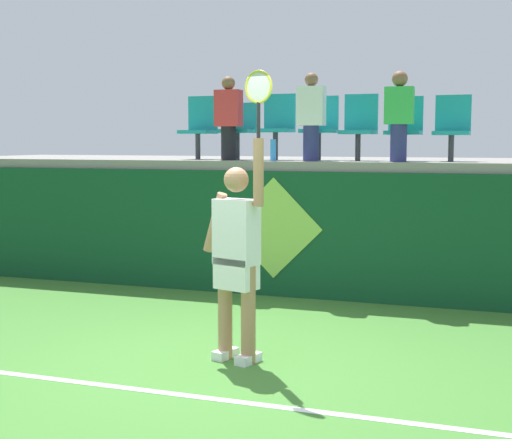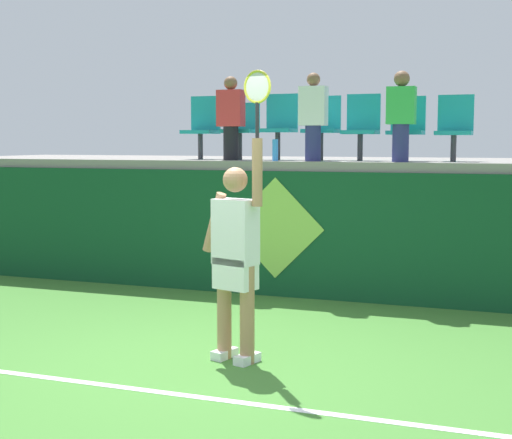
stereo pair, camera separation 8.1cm
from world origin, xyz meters
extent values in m
plane|color=#3D752D|center=(0.00, 0.00, 0.00)|extent=(40.00, 40.00, 0.00)
cube|color=#0F4223|center=(0.00, 3.15, 0.79)|extent=(11.92, 0.20, 1.58)
cube|color=gray|center=(0.00, 4.61, 1.64)|extent=(11.92, 3.01, 0.12)
cube|color=white|center=(0.00, -0.68, 0.00)|extent=(10.73, 0.08, 0.01)
cube|color=white|center=(0.07, 0.35, 0.04)|extent=(0.19, 0.28, 0.08)
cube|color=white|center=(0.31, 0.27, 0.04)|extent=(0.19, 0.28, 0.08)
cylinder|color=#A87A56|center=(0.07, 0.35, 0.44)|extent=(0.13, 0.13, 0.87)
cylinder|color=#A87A56|center=(0.31, 0.27, 0.44)|extent=(0.13, 0.13, 0.87)
cube|color=white|center=(0.19, 0.31, 0.79)|extent=(0.41, 0.32, 0.28)
cube|color=white|center=(0.19, 0.31, 1.16)|extent=(0.43, 0.32, 0.58)
sphere|color=#A87A56|center=(0.19, 0.31, 1.62)|extent=(0.22, 0.22, 0.22)
cylinder|color=#A87A56|center=(-0.04, 0.38, 1.23)|extent=(0.27, 0.16, 0.55)
cylinder|color=#A87A56|center=(0.42, 0.24, 1.69)|extent=(0.09, 0.09, 0.58)
cylinder|color=black|center=(0.42, 0.24, 2.13)|extent=(0.03, 0.03, 0.30)
torus|color=gold|center=(0.42, 0.24, 2.41)|extent=(0.28, 0.10, 0.28)
ellipsoid|color=silver|center=(0.42, 0.24, 2.41)|extent=(0.23, 0.08, 0.24)
sphere|color=#D1E533|center=(0.30, 0.37, 0.03)|extent=(0.07, 0.07, 0.07)
cylinder|color=#338CE5|center=(-0.44, 3.29, 1.84)|extent=(0.07, 0.07, 0.28)
cylinder|color=#38383D|center=(-1.70, 3.78, 1.88)|extent=(0.07, 0.07, 0.35)
cube|color=teal|center=(-1.70, 3.78, 2.08)|extent=(0.44, 0.42, 0.05)
cube|color=teal|center=(-1.70, 3.97, 2.35)|extent=(0.44, 0.04, 0.48)
cylinder|color=#38383D|center=(-1.12, 3.78, 1.89)|extent=(0.07, 0.07, 0.36)
cube|color=teal|center=(-1.12, 3.78, 2.09)|extent=(0.44, 0.42, 0.05)
cube|color=teal|center=(-1.12, 3.97, 2.30)|extent=(0.44, 0.04, 0.37)
cylinder|color=#38383D|center=(-0.57, 3.78, 1.89)|extent=(0.07, 0.07, 0.37)
cube|color=teal|center=(-0.57, 3.78, 2.10)|extent=(0.44, 0.42, 0.05)
cube|color=teal|center=(-0.57, 3.97, 2.36)|extent=(0.44, 0.04, 0.47)
cylinder|color=#38383D|center=(0.03, 3.78, 1.88)|extent=(0.07, 0.07, 0.36)
cube|color=teal|center=(0.03, 3.78, 2.09)|extent=(0.44, 0.42, 0.05)
cube|color=teal|center=(0.03, 3.97, 2.34)|extent=(0.44, 0.04, 0.44)
cylinder|color=#38383D|center=(0.55, 3.78, 1.87)|extent=(0.07, 0.07, 0.34)
cube|color=teal|center=(0.55, 3.78, 2.07)|extent=(0.44, 0.42, 0.05)
cube|color=teal|center=(0.55, 3.97, 2.33)|extent=(0.44, 0.04, 0.47)
cylinder|color=#38383D|center=(1.13, 3.78, 1.87)|extent=(0.07, 0.07, 0.33)
cube|color=teal|center=(1.13, 3.78, 2.06)|extent=(0.44, 0.42, 0.05)
cube|color=teal|center=(1.13, 3.97, 2.31)|extent=(0.44, 0.04, 0.44)
cylinder|color=#38383D|center=(1.72, 3.78, 1.87)|extent=(0.07, 0.07, 0.33)
cube|color=teal|center=(1.72, 3.78, 2.06)|extent=(0.44, 0.42, 0.05)
cube|color=teal|center=(1.72, 3.97, 2.31)|extent=(0.44, 0.04, 0.46)
cylinder|color=navy|center=(1.13, 3.40, 1.93)|extent=(0.20, 0.20, 0.46)
cube|color=green|center=(1.13, 3.40, 2.38)|extent=(0.34, 0.20, 0.45)
sphere|color=brown|center=(1.13, 3.40, 2.71)|extent=(0.19, 0.19, 0.19)
cylinder|color=navy|center=(0.03, 3.41, 1.93)|extent=(0.20, 0.20, 0.45)
cube|color=white|center=(0.03, 3.41, 2.40)|extent=(0.34, 0.20, 0.49)
sphere|color=brown|center=(0.03, 3.41, 2.73)|extent=(0.17, 0.17, 0.17)
cylinder|color=black|center=(-1.12, 3.46, 1.93)|extent=(0.20, 0.20, 0.45)
cube|color=red|center=(-1.12, 3.46, 2.39)|extent=(0.34, 0.20, 0.48)
sphere|color=brown|center=(-1.12, 3.46, 2.72)|extent=(0.18, 0.18, 0.18)
cube|color=#0F4223|center=(-0.35, 3.05, 0.00)|extent=(0.90, 0.01, 0.00)
plane|color=#8CC64C|center=(-0.35, 3.04, 0.87)|extent=(1.27, 0.00, 1.27)
camera|label=1|loc=(2.48, -5.70, 1.95)|focal=51.77mm
camera|label=2|loc=(2.56, -5.67, 1.95)|focal=51.77mm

